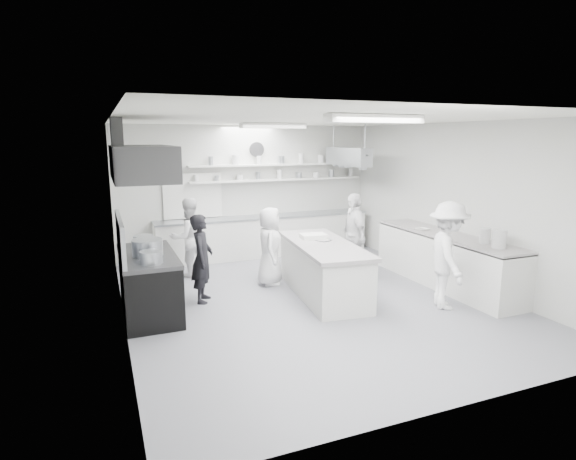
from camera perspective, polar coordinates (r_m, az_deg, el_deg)
name	(u,v)px	position (r m, az deg, el deg)	size (l,w,h in m)	color
floor	(311,300)	(8.03, 2.84, -8.59)	(6.00, 7.00, 0.02)	#9698A1
ceiling	(313,119)	(7.56, 3.06, 13.48)	(6.00, 7.00, 0.02)	white
wall_back	(248,191)	(10.90, -4.89, 4.79)	(6.00, 0.04, 3.00)	beige
wall_front	(466,266)	(4.79, 20.99, -4.16)	(6.00, 0.04, 3.00)	beige
wall_left	(118,226)	(6.95, -20.07, 0.51)	(0.04, 7.00, 3.00)	beige
wall_right	(456,203)	(9.32, 19.93, 3.08)	(0.04, 7.00, 3.00)	beige
stove	(149,286)	(7.61, -16.65, -6.54)	(0.80, 1.80, 0.90)	black
exhaust_hood	(142,163)	(7.28, -17.49, 7.88)	(0.85, 2.00, 0.50)	#3A3A3C
back_counter	(265,236)	(10.87, -2.81, -0.75)	(5.00, 0.60, 0.92)	silver
shelf_lower	(278,180)	(10.98, -1.19, 6.19)	(4.20, 0.26, 0.04)	silver
shelf_upper	(278,165)	(10.95, -1.20, 8.01)	(4.20, 0.26, 0.04)	silver
pass_through_window	(193,196)	(10.57, -11.61, 4.14)	(1.30, 0.04, 1.00)	black
wall_clock	(256,149)	(10.86, -3.88, 9.81)	(0.32, 0.32, 0.05)	white
right_counter	(445,261)	(9.13, 18.70, -3.59)	(0.74, 3.30, 0.94)	silver
pot_rack	(348,157)	(10.62, 7.35, 8.91)	(0.30, 1.60, 0.40)	#9DA2A9
light_fixture_front	(375,119)	(5.98, 10.59, 13.25)	(1.30, 0.25, 0.10)	silver
light_fixture_rear	(273,126)	(9.22, -1.81, 12.64)	(1.30, 0.25, 0.10)	silver
prep_island	(323,270)	(8.16, 4.33, -4.96)	(0.89, 2.39, 0.88)	silver
stove_pot	(148,249)	(7.35, -16.83, -2.24)	(0.46, 0.46, 0.30)	#9DA2A9
cook_stove	(202,258)	(7.88, -10.49, -3.44)	(0.54, 0.36, 1.48)	black
cook_back	(189,237)	(9.38, -12.06, -0.88)	(0.76, 0.59, 1.57)	white
cook_island_left	(270,246)	(8.66, -2.25, -2.00)	(0.71, 0.46, 1.46)	white
cook_island_right	(354,236)	(9.19, 8.05, -0.68)	(0.98, 0.41, 1.67)	white
cook_right	(448,255)	(7.86, 18.98, -2.96)	(1.12, 0.64, 1.74)	white
bowl_island_a	(323,241)	(8.26, 4.36, -1.39)	(0.26, 0.26, 0.06)	#9DA2A9
bowl_island_b	(317,240)	(8.36, 3.51, -1.26)	(0.17, 0.17, 0.05)	silver
bowl_right	(422,230)	(9.32, 16.08, 0.02)	(0.26, 0.26, 0.06)	silver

